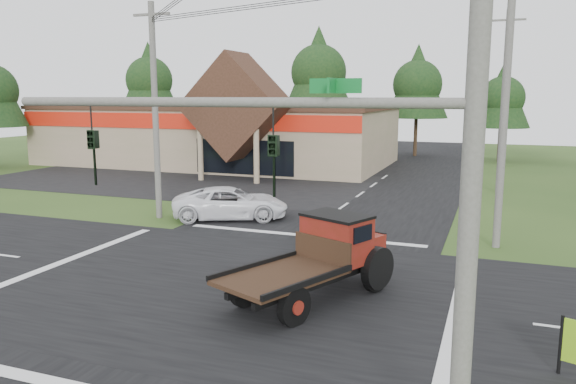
% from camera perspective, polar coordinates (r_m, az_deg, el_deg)
% --- Properties ---
extents(ground, '(120.00, 120.00, 0.00)m').
position_cam_1_polar(ground, '(18.57, -5.70, -9.45)').
color(ground, '#284217').
rests_on(ground, ground).
extents(road_ns, '(12.00, 120.00, 0.02)m').
position_cam_1_polar(road_ns, '(18.56, -5.70, -9.42)').
color(road_ns, black).
rests_on(road_ns, ground).
extents(road_ew, '(120.00, 12.00, 0.02)m').
position_cam_1_polar(road_ew, '(18.56, -5.70, -9.42)').
color(road_ew, black).
rests_on(road_ew, ground).
extents(parking_apron, '(28.00, 14.00, 0.02)m').
position_cam_1_polar(parking_apron, '(41.43, -11.53, 1.17)').
color(parking_apron, black).
rests_on(parking_apron, ground).
extents(cvs_building, '(30.40, 18.20, 9.19)m').
position_cam_1_polar(cvs_building, '(51.12, -6.98, 6.02)').
color(cvs_building, gray).
rests_on(cvs_building, ground).
extents(traffic_signal_mast, '(8.12, 0.24, 7.00)m').
position_cam_1_polar(traffic_signal_mast, '(8.60, 6.70, -1.57)').
color(traffic_signal_mast, '#595651').
rests_on(traffic_signal_mast, ground).
extents(utility_pole_nr, '(2.00, 0.30, 11.00)m').
position_cam_1_polar(utility_pole_nr, '(8.21, 18.40, 6.00)').
color(utility_pole_nr, '#595651').
rests_on(utility_pole_nr, ground).
extents(utility_pole_nw, '(2.00, 0.30, 10.50)m').
position_cam_1_polar(utility_pole_nw, '(28.49, -13.34, 8.11)').
color(utility_pole_nw, '#595651').
rests_on(utility_pole_nw, ground).
extents(utility_pole_ne, '(2.00, 0.30, 11.50)m').
position_cam_1_polar(utility_pole_ne, '(23.70, 21.21, 8.63)').
color(utility_pole_ne, '#595651').
rests_on(utility_pole_ne, ground).
extents(utility_pole_n, '(2.00, 0.30, 11.20)m').
position_cam_1_polar(utility_pole_n, '(37.70, 21.04, 8.62)').
color(utility_pole_n, '#595651').
rests_on(utility_pole_n, ground).
extents(tree_row_a, '(6.72, 6.72, 12.12)m').
position_cam_1_polar(tree_row_a, '(67.34, -13.94, 11.20)').
color(tree_row_a, '#332316').
rests_on(tree_row_a, ground).
extents(tree_row_b, '(5.60, 5.60, 10.10)m').
position_cam_1_polar(tree_row_b, '(64.05, -5.32, 10.32)').
color(tree_row_b, '#332316').
rests_on(tree_row_b, ground).
extents(tree_row_c, '(7.28, 7.28, 13.13)m').
position_cam_1_polar(tree_row_c, '(59.48, 3.13, 12.33)').
color(tree_row_c, '#332316').
rests_on(tree_row_c, ground).
extents(tree_row_d, '(6.16, 6.16, 11.11)m').
position_cam_1_polar(tree_row_d, '(58.23, 13.02, 10.83)').
color(tree_row_d, '#332316').
rests_on(tree_row_d, ground).
extents(tree_row_e, '(5.04, 5.04, 9.09)m').
position_cam_1_polar(tree_row_e, '(55.69, 20.97, 9.11)').
color(tree_row_e, '#332316').
rests_on(tree_row_e, ground).
extents(antique_flatbed_truck, '(4.51, 6.41, 2.51)m').
position_cam_1_polar(antique_flatbed_truck, '(16.89, 2.34, -6.91)').
color(antique_flatbed_truck, '#5C1A0D').
rests_on(antique_flatbed_truck, ground).
extents(white_pickup, '(6.25, 4.68, 1.58)m').
position_cam_1_polar(white_pickup, '(28.16, -5.85, -1.12)').
color(white_pickup, white).
rests_on(white_pickup, ground).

